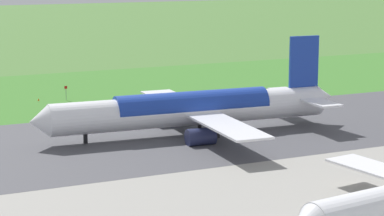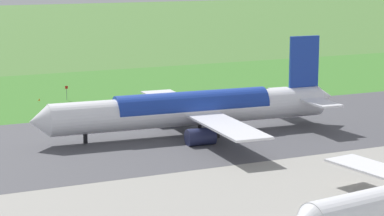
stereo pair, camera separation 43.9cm
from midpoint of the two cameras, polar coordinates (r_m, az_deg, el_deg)
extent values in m
plane|color=#477233|center=(132.36, 4.84, -1.47)|extent=(800.00, 800.00, 0.00)
cube|color=#47474C|center=(132.35, 4.84, -1.46)|extent=(600.00, 40.96, 0.06)
cube|color=#3C782B|center=(166.47, -1.85, 1.14)|extent=(600.00, 80.00, 0.04)
cylinder|color=white|center=(125.79, -0.10, -0.13)|extent=(48.23, 8.20, 5.20)
cone|color=white|center=(119.02, -11.60, -1.00)|extent=(3.30, 5.12, 4.94)
cone|color=white|center=(136.77, 9.77, 0.86)|extent=(3.77, 4.63, 4.42)
cube|color=#19389E|center=(133.73, 8.36, 3.50)|extent=(5.62, 0.85, 9.00)
cube|color=white|center=(130.03, 9.49, 0.44)|extent=(4.56, 9.23, 0.36)
cube|color=white|center=(139.40, 7.17, 1.21)|extent=(4.56, 9.23, 0.36)
cube|color=white|center=(116.31, 2.35, -1.26)|extent=(7.37, 22.33, 0.35)
cube|color=white|center=(136.31, -1.40, 0.56)|extent=(7.37, 22.33, 0.35)
cylinder|color=#23284C|center=(119.04, 0.55, -2.19)|extent=(4.67, 3.08, 2.80)
cylinder|color=#23284C|center=(132.72, -1.89, -0.82)|extent=(4.67, 3.08, 2.80)
cylinder|color=black|center=(120.96, -8.17, -1.90)|extent=(0.70, 0.70, 3.42)
cylinder|color=black|center=(123.80, 1.87, -1.50)|extent=(0.70, 0.70, 3.42)
cylinder|color=black|center=(131.01, 0.48, -0.80)|extent=(0.70, 0.70, 3.42)
cylinder|color=#19389E|center=(125.69, -0.10, 0.10)|extent=(26.68, 6.87, 5.23)
cylinder|color=slate|center=(159.92, -9.58, 1.02)|extent=(0.10, 0.10, 2.39)
cube|color=red|center=(159.69, -9.60, 1.55)|extent=(0.60, 0.04, 0.60)
cone|color=orange|center=(160.22, -11.60, 0.63)|extent=(0.40, 0.40, 0.55)
camera|label=1|loc=(0.22, -90.10, -0.02)|focal=70.53mm
camera|label=2|loc=(0.22, 89.90, 0.02)|focal=70.53mm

